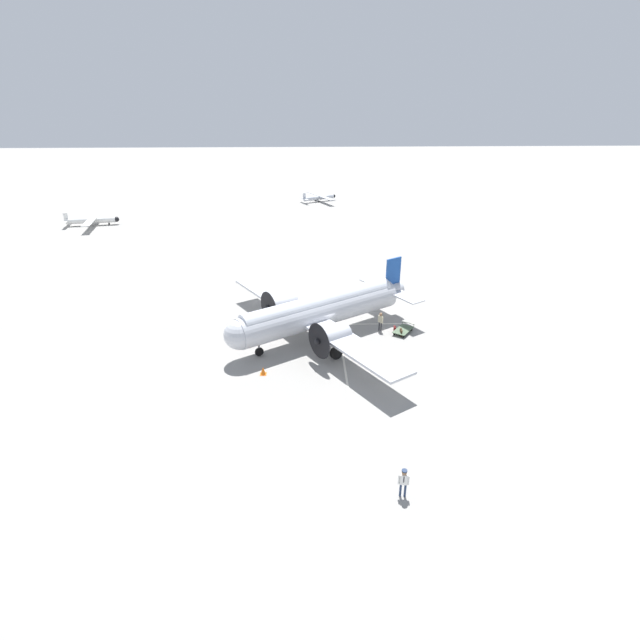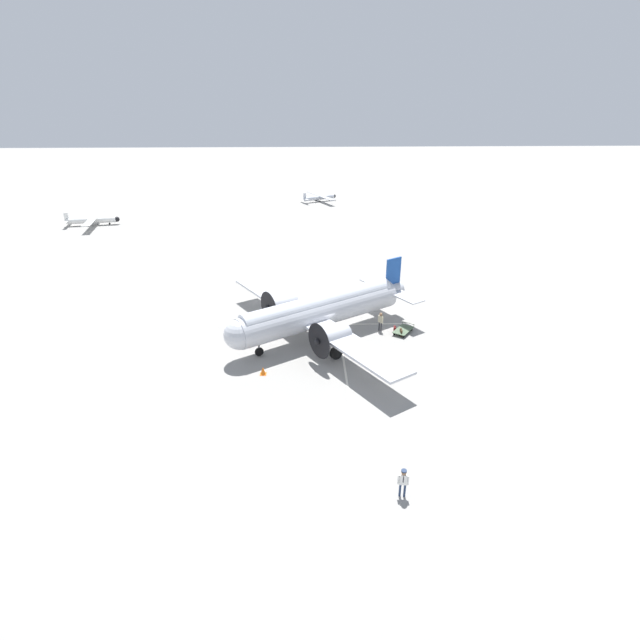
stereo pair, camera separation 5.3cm
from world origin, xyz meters
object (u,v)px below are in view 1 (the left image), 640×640
(suitcase_upright_spare, at_px, (401,332))
(light_aircraft_taxiing, at_px, (320,197))
(crew_foreground, at_px, (404,480))
(light_aircraft_distant, at_px, (93,220))
(suitcase_near_door, at_px, (395,329))
(airliner_main, at_px, (316,312))
(traffic_cone, at_px, (263,371))
(passenger_boarding, at_px, (381,320))
(baggage_cart, at_px, (403,330))

(suitcase_upright_spare, relative_size, light_aircraft_taxiing, 0.07)
(crew_foreground, distance_m, light_aircraft_distant, 68.50)
(suitcase_near_door, xyz_separation_m, light_aircraft_taxiing, (-54.73, -4.59, 0.54))
(airliner_main, distance_m, traffic_cone, 7.38)
(airliner_main, height_order, crew_foreground, airliner_main)
(passenger_boarding, bearing_deg, crew_foreground, 139.85)
(baggage_cart, bearing_deg, airliner_main, -49.27)
(airliner_main, bearing_deg, baggage_cart, 153.06)
(suitcase_upright_spare, relative_size, traffic_cone, 1.03)
(baggage_cart, xyz_separation_m, traffic_cone, (6.48, -11.64, 0.01))
(passenger_boarding, distance_m, light_aircraft_taxiing, 54.73)
(airliner_main, bearing_deg, light_aircraft_taxiing, -124.77)
(passenger_boarding, xyz_separation_m, light_aircraft_distant, (-38.21, -38.80, -0.22))
(passenger_boarding, height_order, traffic_cone, passenger_boarding)
(crew_foreground, relative_size, passenger_boarding, 0.99)
(airliner_main, xyz_separation_m, suitcase_near_door, (-1.04, 6.87, -2.21))
(airliner_main, distance_m, suitcase_near_door, 7.29)
(light_aircraft_distant, xyz_separation_m, light_aircraft_taxiing, (-16.42, 35.48, -0.07))
(suitcase_near_door, bearing_deg, baggage_cart, 65.37)
(suitcase_near_door, bearing_deg, crew_foreground, -8.62)
(crew_foreground, height_order, traffic_cone, crew_foreground)
(traffic_cone, bearing_deg, crew_foreground, 32.86)
(passenger_boarding, bearing_deg, baggage_cart, -137.27)
(baggage_cart, distance_m, light_aircraft_distant, 56.15)
(suitcase_upright_spare, bearing_deg, passenger_boarding, -119.71)
(airliner_main, relative_size, baggage_cart, 8.57)
(suitcase_upright_spare, bearing_deg, crew_foreground, -10.20)
(light_aircraft_taxiing, xyz_separation_m, traffic_cone, (61.53, -6.37, -0.48))
(light_aircraft_taxiing, bearing_deg, suitcase_near_door, -111.48)
(suitcase_upright_spare, height_order, baggage_cart, suitcase_upright_spare)
(airliner_main, distance_m, light_aircraft_distant, 51.51)
(traffic_cone, bearing_deg, light_aircraft_taxiing, 174.09)
(airliner_main, xyz_separation_m, light_aircraft_taxiing, (-55.77, 2.28, -1.66))
(suitcase_near_door, relative_size, light_aircraft_taxiing, 0.06)
(suitcase_near_door, height_order, light_aircraft_distant, light_aircraft_distant)
(passenger_boarding, distance_m, light_aircraft_distant, 54.46)
(suitcase_upright_spare, bearing_deg, light_aircraft_distant, -134.06)
(crew_foreground, bearing_deg, traffic_cone, -46.74)
(passenger_boarding, xyz_separation_m, light_aircraft_taxiing, (-54.63, -3.32, -0.29))
(suitcase_upright_spare, distance_m, light_aircraft_taxiing, 55.80)
(suitcase_near_door, height_order, traffic_cone, traffic_cone)
(crew_foreground, relative_size, suitcase_upright_spare, 2.67)
(crew_foreground, height_order, suitcase_near_door, crew_foreground)
(airliner_main, distance_m, crew_foreground, 18.67)
(passenger_boarding, bearing_deg, suitcase_near_door, -129.79)
(passenger_boarding, relative_size, baggage_cart, 0.73)
(crew_foreground, bearing_deg, light_aircraft_distant, -46.76)
(baggage_cart, distance_m, light_aircraft_taxiing, 55.30)
(light_aircraft_distant, height_order, traffic_cone, light_aircraft_distant)
(suitcase_near_door, distance_m, baggage_cart, 0.76)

